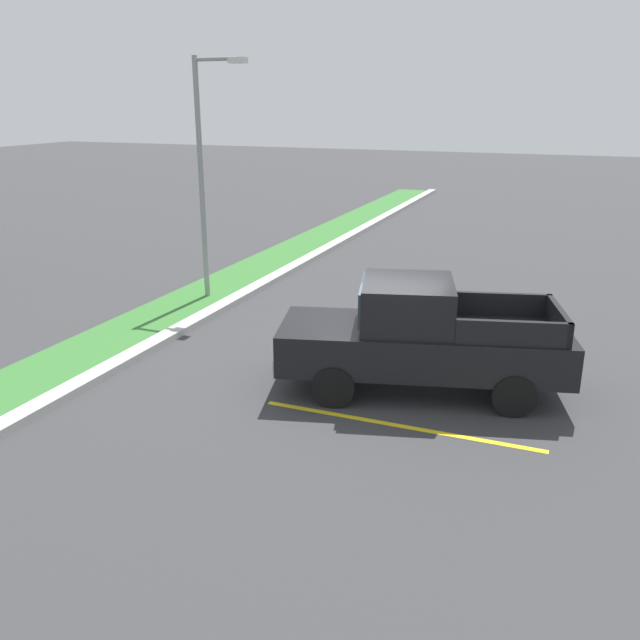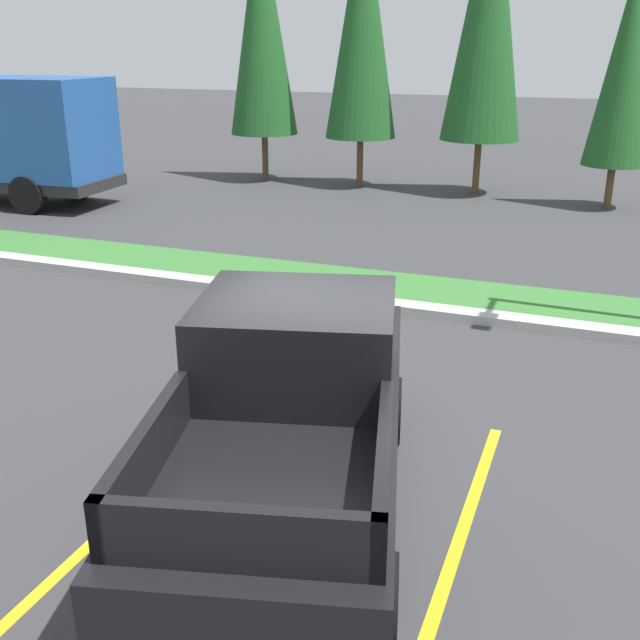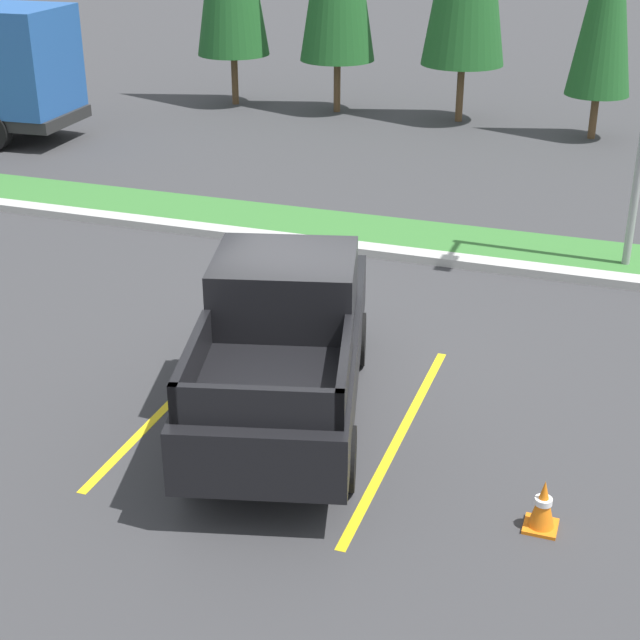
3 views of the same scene
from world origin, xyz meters
TOP-DOWN VIEW (x-y plane):
  - ground_plane at (0.00, 0.00)m, footprint 120.00×120.00m
  - parking_line_near at (-1.54, -1.00)m, footprint 0.12×4.80m
  - parking_line_far at (1.56, -1.00)m, footprint 0.12×4.80m
  - curb_strip at (0.00, 5.00)m, footprint 56.00×0.40m
  - grass_median at (0.00, 6.10)m, footprint 56.00×1.80m
  - pickup_truck_main at (0.00, -0.95)m, footprint 3.17×5.53m
  - traffic_cone at (3.48, -2.31)m, footprint 0.36×0.36m

SIDE VIEW (x-z plane):
  - ground_plane at x=0.00m, z-range 0.00..0.00m
  - parking_line_near at x=-1.54m, z-range 0.00..0.01m
  - parking_line_far at x=1.56m, z-range 0.00..0.01m
  - grass_median at x=0.00m, z-range 0.00..0.06m
  - curb_strip at x=0.00m, z-range 0.00..0.15m
  - traffic_cone at x=3.48m, z-range -0.01..0.59m
  - pickup_truck_main at x=0.00m, z-range -0.01..2.09m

